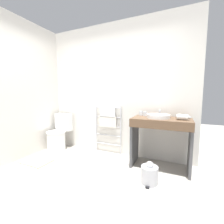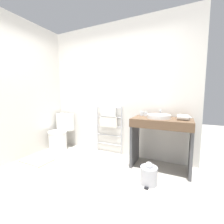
# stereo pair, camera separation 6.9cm
# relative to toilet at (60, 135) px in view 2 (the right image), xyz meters

# --- Properties ---
(ground_plane) EXTENTS (12.00, 12.00, 0.00)m
(ground_plane) POSITION_rel_toilet_xyz_m (1.22, -1.23, -0.32)
(ground_plane) COLOR #A8A399
(wall_back) EXTENTS (3.22, 0.12, 2.68)m
(wall_back) POSITION_rel_toilet_xyz_m (1.22, 0.39, 1.02)
(wall_back) COLOR silver
(wall_back) RESTS_ON ground_plane
(wall_side) EXTENTS (0.12, 2.31, 2.68)m
(wall_side) POSITION_rel_toilet_xyz_m (-0.33, -0.45, 1.02)
(wall_side) COLOR silver
(wall_side) RESTS_ON ground_plane
(toilet) EXTENTS (0.41, 0.54, 0.81)m
(toilet) POSITION_rel_toilet_xyz_m (0.00, 0.00, 0.00)
(toilet) COLOR white
(toilet) RESTS_ON ground_plane
(towel_radiator) EXTENTS (0.60, 0.06, 1.01)m
(towel_radiator) POSITION_rel_toilet_xyz_m (1.11, 0.28, 0.38)
(towel_radiator) COLOR silver
(towel_radiator) RESTS_ON ground_plane
(vanity_counter) EXTENTS (0.94, 0.54, 0.86)m
(vanity_counter) POSITION_rel_toilet_xyz_m (2.22, 0.03, 0.26)
(vanity_counter) COLOR brown
(vanity_counter) RESTS_ON ground_plane
(sink_basin) EXTENTS (0.38, 0.38, 0.06)m
(sink_basin) POSITION_rel_toilet_xyz_m (2.17, 0.04, 0.57)
(sink_basin) COLOR white
(sink_basin) RESTS_ON vanity_counter
(faucet) EXTENTS (0.02, 0.10, 0.12)m
(faucet) POSITION_rel_toilet_xyz_m (2.17, 0.24, 0.62)
(faucet) COLOR silver
(faucet) RESTS_ON vanity_counter
(cup_near_wall) EXTENTS (0.07, 0.07, 0.08)m
(cup_near_wall) POSITION_rel_toilet_xyz_m (1.83, 0.23, 0.58)
(cup_near_wall) COLOR silver
(cup_near_wall) RESTS_ON vanity_counter
(cup_near_edge) EXTENTS (0.07, 0.07, 0.08)m
(cup_near_edge) POSITION_rel_toilet_xyz_m (1.92, 0.18, 0.58)
(cup_near_edge) COLOR silver
(cup_near_edge) RESTS_ON vanity_counter
(hair_dryer) EXTENTS (0.21, 0.20, 0.09)m
(hair_dryer) POSITION_rel_toilet_xyz_m (2.54, 0.01, 0.58)
(hair_dryer) COLOR white
(hair_dryer) RESTS_ON vanity_counter
(trash_bin) EXTENTS (0.24, 0.27, 0.32)m
(trash_bin) POSITION_rel_toilet_xyz_m (2.14, -0.49, -0.19)
(trash_bin) COLOR #B7B7BC
(trash_bin) RESTS_ON ground_plane
(bath_mat) EXTENTS (0.56, 0.36, 0.01)m
(bath_mat) POSITION_rel_toilet_xyz_m (0.08, -0.67, -0.32)
(bath_mat) COLOR gray
(bath_mat) RESTS_ON ground_plane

